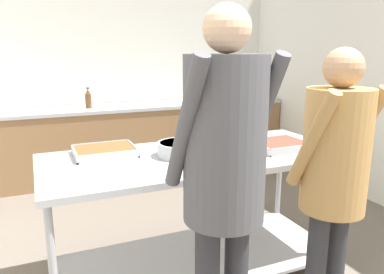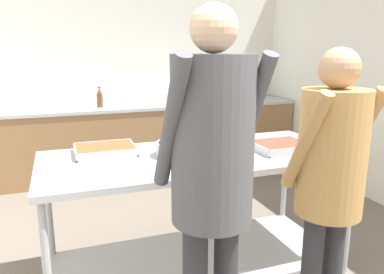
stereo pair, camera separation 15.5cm
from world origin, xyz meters
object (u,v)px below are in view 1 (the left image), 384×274
at_px(guest_serving_right, 335,164).
at_px(serving_tray_roast, 279,145).
at_px(serving_tray_vegetables, 105,151).
at_px(plate_stack, 229,146).
at_px(water_bottle, 88,99).
at_px(guest_serving_left, 224,161).
at_px(sauce_pan, 180,148).

bearing_deg(guest_serving_right, serving_tray_roast, 79.64).
distance_m(serving_tray_vegetables, plate_stack, 0.87).
bearing_deg(water_bottle, guest_serving_right, -75.10).
bearing_deg(water_bottle, guest_serving_left, -87.36).
height_order(plate_stack, water_bottle, water_bottle).
xyz_separation_m(serving_tray_vegetables, serving_tray_roast, (1.19, -0.33, -0.00)).
relative_size(serving_tray_roast, guest_serving_left, 0.21).
relative_size(sauce_pan, plate_stack, 1.93).
bearing_deg(serving_tray_roast, plate_stack, 161.12).
distance_m(serving_tray_roast, water_bottle, 2.73).
height_order(serving_tray_vegetables, plate_stack, plate_stack).
xyz_separation_m(guest_serving_right, water_bottle, (-0.86, 3.22, 0.02)).
height_order(serving_tray_vegetables, guest_serving_right, guest_serving_right).
relative_size(plate_stack, serving_tray_roast, 0.61).
height_order(guest_serving_left, guest_serving_right, guest_serving_left).
bearing_deg(serving_tray_roast, water_bottle, 111.06).
xyz_separation_m(plate_stack, guest_serving_left, (-0.48, -0.83, 0.18)).
relative_size(guest_serving_left, water_bottle, 7.13).
bearing_deg(plate_stack, guest_serving_left, -120.19).
height_order(sauce_pan, guest_serving_left, guest_serving_left).
distance_m(serving_tray_roast, guest_serving_left, 1.11).
xyz_separation_m(serving_tray_roast, guest_serving_left, (-0.83, -0.71, 0.18)).
distance_m(serving_tray_vegetables, water_bottle, 2.23).
bearing_deg(sauce_pan, guest_serving_left, -97.36).
bearing_deg(water_bottle, serving_tray_roast, -68.94).
bearing_deg(plate_stack, serving_tray_vegetables, 166.11).
height_order(guest_serving_right, water_bottle, guest_serving_right).
height_order(sauce_pan, water_bottle, water_bottle).
distance_m(plate_stack, guest_serving_right, 0.82).
xyz_separation_m(serving_tray_roast, water_bottle, (-0.98, 2.54, 0.09)).
relative_size(sauce_pan, water_bottle, 1.80).
bearing_deg(plate_stack, serving_tray_roast, -18.88).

